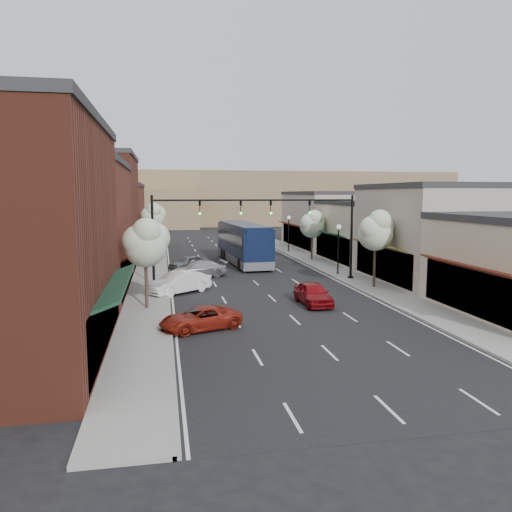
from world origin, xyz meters
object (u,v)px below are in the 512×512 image
signal_mast_left (184,226)px  parked_car_a (200,319)px  tree_right_far (313,223)px  tree_left_near (146,242)px  lamp_post_far (289,228)px  parked_car_c (199,269)px  coach_bus (243,243)px  signal_mast_right (324,224)px  parked_car_d (188,262)px  parked_car_b (179,283)px  tree_left_far (153,216)px  lamp_post_near (338,241)px  tree_right_near (376,230)px  red_hatchback (313,294)px

signal_mast_left → parked_car_a: bearing=-89.1°
tree_right_far → tree_left_near: bearing=-129.7°
lamp_post_far → parked_car_c: 20.44m
coach_bus → parked_car_a: coach_bus is taller
signal_mast_right → parked_car_d: (-10.59, 8.17, -3.95)m
coach_bus → parked_car_b: size_ratio=2.80×
tree_left_far → parked_car_b: (2.05, -21.13, -3.81)m
tree_left_near → coach_bus: (9.05, 19.40, -2.11)m
lamp_post_far → parked_car_c: size_ratio=0.93×
tree_left_far → lamp_post_near: size_ratio=1.38×
lamp_post_far → parked_car_c: (-12.08, -16.33, -2.31)m
tree_right_near → tree_left_near: size_ratio=1.05×
tree_left_near → red_hatchback: bearing=-2.0°
red_hatchback → parked_car_c: 13.71m
tree_left_near → red_hatchback: 11.00m
tree_right_far → red_hatchback: 21.53m
red_hatchback → parked_car_a: (-7.59, -4.66, -0.13)m
tree_right_near → coach_bus: tree_right_near is taller
tree_left_far → coach_bus: bearing=-36.1°
parked_car_a → lamp_post_near: bearing=119.7°
signal_mast_right → red_hatchback: size_ratio=1.93×
tree_left_far → signal_mast_left: bearing=-81.7°
tree_right_far → parked_car_c: tree_right_far is taller
tree_right_near → parked_car_c: bearing=148.5°
tree_left_far → parked_car_a: size_ratio=1.42×
signal_mast_left → parked_car_c: size_ratio=1.73×
parked_car_d → signal_mast_right: bearing=16.2°
signal_mast_left → lamp_post_far: signal_mast_left is taller
tree_right_near → tree_right_far: bearing=90.0°
parked_car_c → parked_car_d: 4.55m
lamp_post_near → parked_car_b: (-14.00, -5.69, -2.21)m
tree_right_far → parked_car_a: (-13.76, -25.03, -3.39)m
signal_mast_left → coach_bus: 13.27m
tree_right_far → lamp_post_far: (-0.55, 8.06, -0.99)m
tree_left_near → tree_left_far: size_ratio=0.93×
lamp_post_near → parked_car_a: (-13.22, -15.59, -2.41)m
tree_left_far → lamp_post_far: (16.05, 2.06, -1.60)m
signal_mast_right → tree_left_far: size_ratio=1.34×
signal_mast_left → coach_bus: signal_mast_left is taller
parked_car_b → signal_mast_right: bearing=68.3°
lamp_post_near → signal_mast_right: bearing=-131.1°
tree_left_far → parked_car_c: 15.32m
tree_left_near → parked_car_a: (2.84, -5.03, -3.62)m
signal_mast_right → signal_mast_left: 11.24m
tree_right_far → tree_left_far: tree_left_far is taller
tree_right_far → red_hatchback: (-6.18, -20.37, -3.27)m
lamp_post_near → tree_right_near: bearing=-85.2°
red_hatchback → parked_car_d: (-7.14, 16.60, -0.06)m
tree_right_far → parked_car_b: size_ratio=1.12×
tree_right_near → lamp_post_near: tree_right_near is taller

